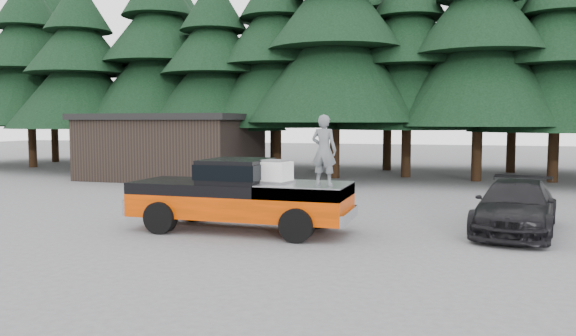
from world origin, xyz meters
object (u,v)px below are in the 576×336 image
(parked_car, at_px, (516,207))
(utility_building, at_px, (173,146))
(air_compressor, at_px, (275,173))
(man_on_bed, at_px, (324,150))
(pickup_truck, at_px, (240,206))

(parked_car, height_order, utility_building, utility_building)
(parked_car, xyz_separation_m, utility_building, (-15.67, 10.25, 0.98))
(air_compressor, height_order, man_on_bed, man_on_bed)
(air_compressor, height_order, parked_car, air_compressor)
(man_on_bed, relative_size, parked_car, 0.37)
(pickup_truck, xyz_separation_m, man_on_bed, (2.36, -0.33, 1.54))
(parked_car, bearing_deg, air_compressor, -151.50)
(air_compressor, distance_m, man_on_bed, 1.51)
(air_compressor, relative_size, man_on_bed, 0.44)
(air_compressor, bearing_deg, utility_building, 139.86)
(man_on_bed, xyz_separation_m, utility_building, (-11.03, 12.52, -0.54))
(air_compressor, relative_size, utility_building, 0.09)
(pickup_truck, height_order, man_on_bed, man_on_bed)
(man_on_bed, distance_m, parked_car, 5.39)
(air_compressor, height_order, utility_building, utility_building)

